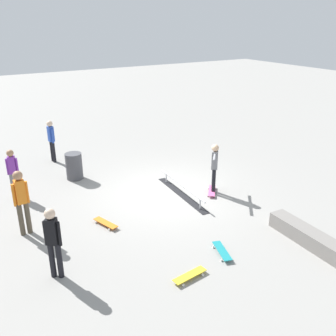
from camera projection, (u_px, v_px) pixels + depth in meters
ground_plane at (167, 193)px, 11.73m from camera, size 60.00×60.00×0.00m
grind_rail at (182, 190)px, 11.56m from camera, size 2.81×0.40×0.35m
skate_ledge at (310, 238)px, 9.00m from camera, size 2.31×0.51×0.38m
skater_main at (214, 165)px, 11.41m from camera, size 1.04×0.87×1.59m
skateboard_main at (212, 191)px, 11.70m from camera, size 0.74×0.66×0.09m
bystander_orange_shirt at (21, 199)px, 9.17m from camera, size 0.24×0.39×1.72m
bystander_purple_shirt at (13, 171)px, 11.20m from camera, size 0.23×0.34×1.51m
bystander_blue_shirt at (51, 139)px, 13.97m from camera, size 0.37×0.22×1.60m
bystander_black_shirt at (53, 239)px, 7.61m from camera, size 0.28×0.33×1.62m
loose_skateboard_yellow at (190, 275)px, 7.87m from camera, size 0.33×0.82×0.09m
loose_skateboard_orange at (106, 223)px, 9.88m from camera, size 0.82×0.44×0.09m
loose_skateboard_teal at (222, 251)px, 8.69m from camera, size 0.82×0.43×0.09m
trash_bin at (74, 166)px, 12.63m from camera, size 0.55×0.55×0.90m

